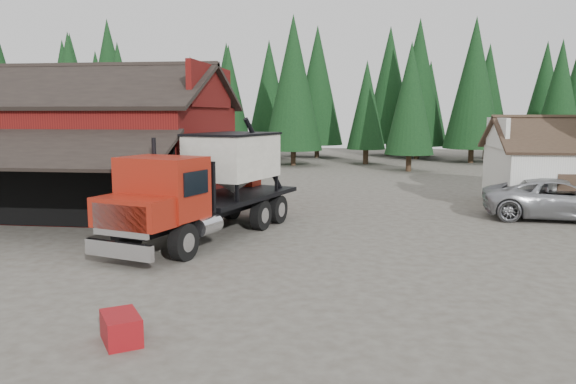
# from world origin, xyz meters

# --- Properties ---
(ground) EXTENTS (120.00, 120.00, 0.00)m
(ground) POSITION_xyz_m (0.00, 0.00, 0.00)
(ground) COLOR #494439
(ground) RESTS_ON ground
(red_barn) EXTENTS (12.80, 13.63, 7.18)m
(red_barn) POSITION_xyz_m (-11.00, 9.90, 2.69)
(red_barn) COLOR maroon
(red_barn) RESTS_ON ground
(conifer_backdrop) EXTENTS (76.00, 16.00, 16.00)m
(conifer_backdrop) POSITION_xyz_m (0.00, 42.00, 0.00)
(conifer_backdrop) COLOR black
(conifer_backdrop) RESTS_ON ground
(near_pine_a) EXTENTS (4.40, 4.40, 11.40)m
(near_pine_a) POSITION_xyz_m (-22.00, 28.00, 6.39)
(near_pine_a) COLOR #382619
(near_pine_a) RESTS_ON ground
(near_pine_b) EXTENTS (3.96, 3.96, 10.40)m
(near_pine_b) POSITION_xyz_m (6.00, 30.00, 5.89)
(near_pine_b) COLOR #382619
(near_pine_b) RESTS_ON ground
(near_pine_d) EXTENTS (5.28, 5.28, 13.40)m
(near_pine_d) POSITION_xyz_m (-4.00, 34.00, 7.39)
(near_pine_d) COLOR #382619
(near_pine_d) RESTS_ON ground
(feed_truck) EXTENTS (5.61, 10.44, 4.56)m
(feed_truck) POSITION_xyz_m (-3.48, 4.03, 2.13)
(feed_truck) COLOR black
(feed_truck) RESTS_ON ground
(silver_car) EXTENTS (6.83, 3.71, 1.82)m
(silver_car) POSITION_xyz_m (11.06, 9.59, 0.91)
(silver_car) COLOR #A0A2A8
(silver_car) RESTS_ON ground
(equip_box) EXTENTS (1.20, 1.30, 0.60)m
(equip_box) POSITION_xyz_m (-2.63, -6.00, 0.30)
(equip_box) COLOR maroon
(equip_box) RESTS_ON ground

